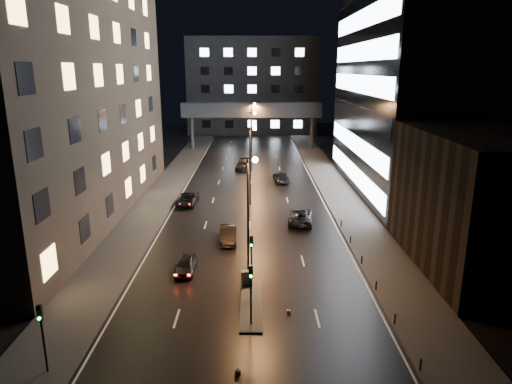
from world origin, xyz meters
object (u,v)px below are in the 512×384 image
car_away_c (187,200)px  car_away_d (243,165)px  car_away_b (228,234)px  car_toward_a (301,216)px  car_away_a (186,265)px  utility_cabinet (247,278)px  car_toward_b (281,177)px

car_away_c → car_away_d: size_ratio=0.95×
car_away_b → car_toward_a: car_toward_a is taller
car_away_a → car_away_d: bearing=85.3°
car_toward_a → utility_cabinet: (-5.95, -15.78, -0.03)m
car_away_d → utility_cabinet: bearing=-83.6°
car_away_a → car_toward_b: (10.12, 32.75, 0.08)m
car_away_a → car_away_c: size_ratio=0.79×
utility_cabinet → car_toward_b: bearing=68.5°
car_away_a → car_toward_a: 17.22m
car_away_c → car_toward_a: car_toward_a is taller
car_away_b → utility_cabinet: car_away_b is taller
utility_cabinet → car_away_d: bearing=78.0°
car_away_a → car_toward_b: 34.28m
utility_cabinet → car_away_a: bearing=138.8°
car_toward_a → utility_cabinet: car_toward_a is taller
car_away_b → car_away_a: bearing=-116.8°
car_away_b → car_away_c: car_away_b is taller
car_away_b → car_toward_b: car_away_b is taller
car_away_c → car_toward_b: 17.96m
car_away_a → car_away_c: bearing=98.5°
car_away_c → car_toward_a: size_ratio=0.90×
car_away_a → car_toward_b: bearing=73.5°
car_away_a → car_away_b: bearing=66.3°
car_away_d → car_toward_b: (6.21, -8.81, -0.01)m
car_away_a → car_away_c: 20.45m
car_away_c → car_toward_b: car_toward_b is taller
car_away_d → car_toward_a: car_toward_a is taller
car_away_c → car_away_a: bearing=-78.8°
car_away_b → utility_cabinet: size_ratio=3.83×
car_away_a → utility_cabinet: 5.98m
car_away_d → utility_cabinet: (1.40, -44.31, -0.01)m
car_toward_a → car_away_d: bearing=-68.0°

